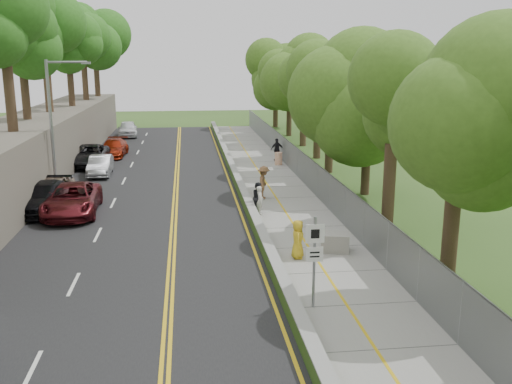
% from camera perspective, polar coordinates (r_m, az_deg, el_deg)
% --- Properties ---
extents(ground, '(140.00, 140.00, 0.00)m').
position_cam_1_polar(ground, '(21.90, 1.28, -8.41)').
color(ground, '#33511E').
rests_on(ground, ground).
extents(road, '(11.20, 66.00, 0.04)m').
position_cam_1_polar(road, '(36.12, -10.71, 0.14)').
color(road, black).
rests_on(road, ground).
extents(sidewalk, '(4.20, 66.00, 0.05)m').
position_cam_1_polar(sidewalk, '(36.46, 1.85, 0.50)').
color(sidewalk, gray).
rests_on(sidewalk, ground).
extents(jersey_barrier, '(0.42, 66.00, 0.60)m').
position_cam_1_polar(jersey_barrier, '(36.12, -1.75, 0.83)').
color(jersey_barrier, '#6FD032').
rests_on(jersey_barrier, ground).
extents(rock_embankment, '(5.00, 66.00, 4.00)m').
position_cam_1_polar(rock_embankment, '(37.17, -23.41, 2.76)').
color(rock_embankment, '#595147').
rests_on(rock_embankment, ground).
extents(chainlink_fence, '(0.04, 66.00, 2.00)m').
position_cam_1_polar(chainlink_fence, '(36.64, 5.11, 2.08)').
color(chainlink_fence, slate).
rests_on(chainlink_fence, ground).
extents(trees_embankment, '(6.40, 66.00, 13.00)m').
position_cam_1_polar(trees_embankment, '(36.61, -23.89, 15.97)').
color(trees_embankment, '#33761F').
rests_on(trees_embankment, rock_embankment).
extents(trees_fenceside, '(7.00, 66.00, 14.00)m').
position_cam_1_polar(trees_fenceside, '(36.53, 8.99, 11.42)').
color(trees_fenceside, '#4B7823').
rests_on(trees_fenceside, ground).
extents(streetlight, '(2.52, 0.22, 8.00)m').
position_cam_1_polar(streetlight, '(35.11, -19.46, 6.90)').
color(streetlight, gray).
rests_on(streetlight, ground).
extents(signpost, '(0.62, 0.09, 3.10)m').
position_cam_1_polar(signpost, '(18.62, 5.87, -6.02)').
color(signpost, gray).
rests_on(signpost, sidewalk).
extents(construction_barrel, '(0.58, 0.58, 0.96)m').
position_cam_1_polar(construction_barrel, '(43.85, 2.27, 3.35)').
color(construction_barrel, '#D25D26').
rests_on(construction_barrel, sidewalk).
extents(concrete_block, '(1.36, 1.15, 0.78)m').
position_cam_1_polar(concrete_block, '(24.57, 7.91, -5.00)').
color(concrete_block, gray).
rests_on(concrete_block, sidewalk).
extents(car_2, '(2.84, 5.78, 1.58)m').
position_cam_1_polar(car_2, '(31.41, -17.90, -0.74)').
color(car_2, maroon).
rests_on(car_2, road).
extents(car_3, '(2.45, 5.36, 1.52)m').
position_cam_1_polar(car_3, '(32.56, -20.39, -0.50)').
color(car_3, black).
rests_on(car_3, road).
extents(car_4, '(2.02, 4.45, 1.48)m').
position_cam_1_polar(car_4, '(34.59, -19.60, 0.30)').
color(car_4, tan).
rests_on(car_4, road).
extents(car_5, '(1.55, 4.22, 1.38)m').
position_cam_1_polar(car_5, '(41.42, -15.30, 2.58)').
color(car_5, '#A0A0A6').
rests_on(car_5, road).
extents(car_6, '(2.64, 5.69, 1.58)m').
position_cam_1_polar(car_6, '(45.27, -16.33, 3.52)').
color(car_6, black).
rests_on(car_6, road).
extents(car_7, '(2.24, 4.96, 1.41)m').
position_cam_1_polar(car_7, '(49.05, -14.05, 4.28)').
color(car_7, '#9A240E').
rests_on(car_7, road).
extents(car_8, '(2.24, 4.84, 1.60)m').
position_cam_1_polar(car_8, '(61.27, -12.70, 6.18)').
color(car_8, white).
rests_on(car_8, road).
extents(painter_0, '(0.67, 0.88, 1.62)m').
position_cam_1_polar(painter_0, '(23.45, 4.20, -4.72)').
color(painter_0, gold).
rests_on(painter_0, sidewalk).
extents(painter_1, '(0.47, 0.63, 1.57)m').
position_cam_1_polar(painter_1, '(29.62, 0.40, -0.90)').
color(painter_1, silver).
rests_on(painter_1, sidewalk).
extents(painter_2, '(0.71, 0.86, 1.63)m').
position_cam_1_polar(painter_2, '(30.21, 0.25, -0.55)').
color(painter_2, black).
rests_on(painter_2, sidewalk).
extents(painter_3, '(0.98, 1.37, 1.92)m').
position_cam_1_polar(painter_3, '(33.19, 0.78, 0.97)').
color(painter_3, brown).
rests_on(painter_3, sidewalk).
extents(person_far, '(1.10, 0.57, 1.79)m').
position_cam_1_polar(person_far, '(45.56, 2.12, 4.26)').
color(person_far, black).
rests_on(person_far, sidewalk).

